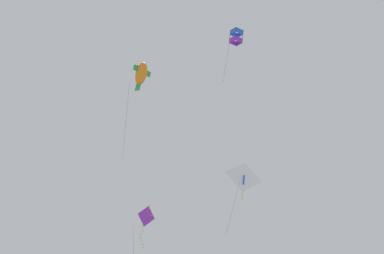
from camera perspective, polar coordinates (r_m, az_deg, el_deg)
name	(u,v)px	position (r m, az deg, el deg)	size (l,w,h in m)	color
kite_delta_far_centre	(243,178)	(47.94, 5.08, -5.03)	(2.66, 2.58, 5.59)	white
kite_box_low_drifter	(236,37)	(46.38, 4.40, 8.89)	(1.86, 1.70, 4.55)	blue
kite_diamond_upper_right	(146,217)	(47.56, -4.57, -8.87)	(1.54, 1.43, 6.39)	purple
kite_fish_near_right	(141,74)	(46.31, -5.04, 5.27)	(2.23, 1.58, 8.28)	orange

